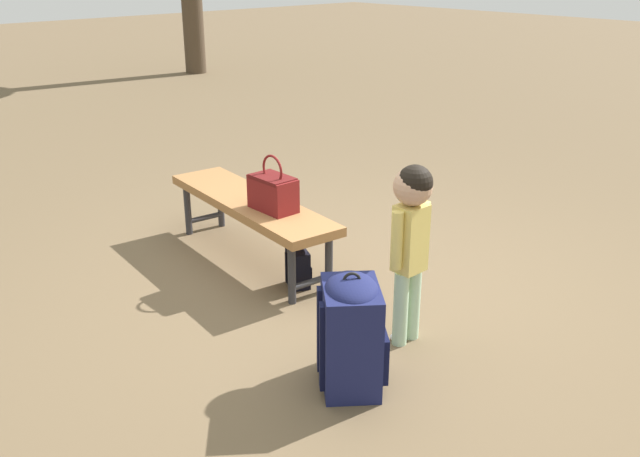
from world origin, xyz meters
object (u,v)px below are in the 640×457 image
object	(u,v)px
backpack_large	(351,330)
backpack_small	(298,266)
handbag	(273,191)
child_standing	(411,227)
park_bench	(251,207)

from	to	relation	value
backpack_large	backpack_small	xyz separation A→B (m)	(-1.01, 0.53, -0.17)
handbag	backpack_large	bearing A→B (deg)	-23.14
child_standing	park_bench	bearing A→B (deg)	178.54
backpack_small	park_bench	bearing A→B (deg)	176.43
handbag	backpack_large	world-z (taller)	handbag
park_bench	backpack_large	world-z (taller)	backpack_large
child_standing	backpack_small	size ratio (longest dim) A/B	3.61
handbag	backpack_small	size ratio (longest dim) A/B	1.31
park_bench	backpack_large	distance (m)	1.64
park_bench	backpack_small	bearing A→B (deg)	-3.57
handbag	backpack_small	distance (m)	0.51
child_standing	backpack_large	bearing A→B (deg)	-79.88
child_standing	backpack_large	distance (m)	0.65
child_standing	backpack_small	xyz separation A→B (m)	(-0.91, 0.00, -0.54)
handbag	child_standing	world-z (taller)	child_standing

